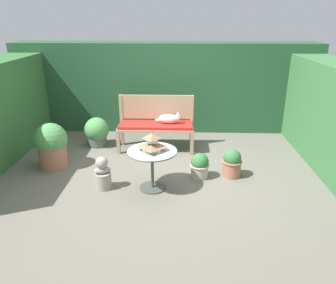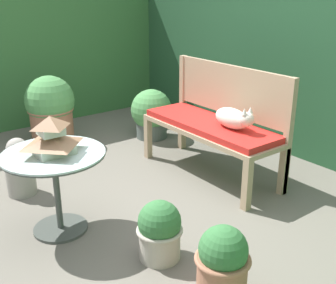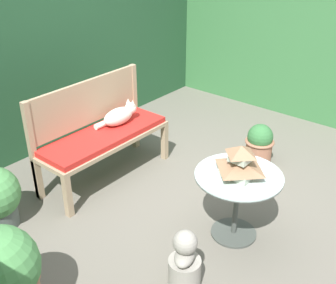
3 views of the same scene
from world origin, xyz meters
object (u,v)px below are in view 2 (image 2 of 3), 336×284
at_px(patio_table, 55,170).
at_px(potted_plant_table_near, 223,263).
at_px(garden_bust, 20,170).
at_px(potted_plant_bench_right, 51,110).
at_px(cat, 234,118).
at_px(potted_plant_table_far, 151,114).
at_px(pagoda_birdhouse, 51,137).
at_px(potted_plant_patio_mid, 160,231).
at_px(garden_bench, 210,129).

height_order(patio_table, potted_plant_table_near, patio_table).
xyz_separation_m(garden_bust, potted_plant_bench_right, (-0.99, 0.70, 0.17)).
xyz_separation_m(cat, patio_table, (-0.19, -1.53, -0.13)).
distance_m(garden_bust, potted_plant_table_far, 1.75).
distance_m(pagoda_birdhouse, potted_plant_table_near, 1.37).
height_order(patio_table, potted_plant_patio_mid, patio_table).
bearing_deg(potted_plant_table_far, garden_bust, -73.98).
height_order(potted_plant_patio_mid, potted_plant_table_far, potted_plant_table_far).
bearing_deg(garden_bust, pagoda_birdhouse, -21.08).
relative_size(garden_bench, potted_plant_table_near, 3.13).
relative_size(potted_plant_bench_right, potted_plant_table_far, 1.35).
height_order(garden_bust, potted_plant_table_far, potted_plant_table_far).
bearing_deg(potted_plant_table_far, potted_plant_bench_right, -117.37).
bearing_deg(patio_table, garden_bench, 92.23).
bearing_deg(pagoda_birdhouse, patio_table, 90.00).
xyz_separation_m(garden_bench, potted_plant_table_near, (1.26, -1.06, -0.22)).
height_order(garden_bust, potted_plant_patio_mid, garden_bust).
distance_m(patio_table, potted_plant_bench_right, 1.84).
height_order(potted_plant_table_far, potted_plant_table_near, potted_plant_table_far).
relative_size(potted_plant_bench_right, potted_plant_table_near, 1.69).
xyz_separation_m(cat, potted_plant_table_far, (-1.40, 0.13, -0.32)).
relative_size(garden_bench, garden_bust, 2.82).
xyz_separation_m(garden_bust, potted_plant_table_far, (-0.48, 1.68, 0.06)).
xyz_separation_m(potted_plant_bench_right, potted_plant_patio_mid, (2.41, -0.30, -0.19)).
height_order(pagoda_birdhouse, potted_plant_patio_mid, pagoda_birdhouse).
relative_size(garden_bench, cat, 2.91).
xyz_separation_m(patio_table, potted_plant_patio_mid, (0.70, 0.37, -0.27)).
height_order(garden_bench, pagoda_birdhouse, pagoda_birdhouse).
xyz_separation_m(pagoda_birdhouse, garden_bust, (-0.72, -0.02, -0.49)).
relative_size(pagoda_birdhouse, potted_plant_table_near, 0.74).
bearing_deg(garden_bench, potted_plant_bench_right, -153.58).
bearing_deg(potted_plant_patio_mid, potted_plant_table_near, 6.86).
xyz_separation_m(patio_table, potted_plant_bench_right, (-1.71, 0.68, -0.08)).
relative_size(garden_bust, potted_plant_table_far, 0.89).
distance_m(cat, potted_plant_bench_right, 2.10).
xyz_separation_m(potted_plant_patio_mid, potted_plant_table_far, (-1.91, 1.28, 0.08)).
height_order(cat, potted_plant_bench_right, potted_plant_bench_right).
height_order(patio_table, pagoda_birdhouse, pagoda_birdhouse).
bearing_deg(garden_bench, cat, 7.17).
relative_size(patio_table, potted_plant_table_far, 1.26).
distance_m(garden_bench, patio_table, 1.50).
relative_size(patio_table, garden_bust, 1.42).
bearing_deg(garden_bust, garden_bench, 43.46).
bearing_deg(pagoda_birdhouse, cat, 82.79).
xyz_separation_m(cat, pagoda_birdhouse, (-0.19, -1.53, 0.11)).
distance_m(garden_bust, potted_plant_table_near, 1.98).
height_order(patio_table, potted_plant_bench_right, potted_plant_bench_right).
bearing_deg(potted_plant_bench_right, cat, 24.12).
relative_size(potted_plant_table_far, potted_plant_table_near, 1.25).
xyz_separation_m(garden_bench, patio_table, (0.06, -1.50, 0.03)).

